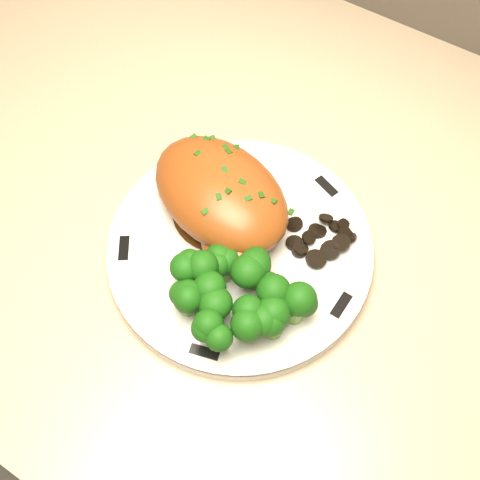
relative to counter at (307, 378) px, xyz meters
The scene contains 11 objects.
counter is the anchor object (origin of this frame).
plate 0.43m from the counter, 146.54° to the right, with size 0.24×0.24×0.02m, color silver.
rim_accent_0 0.43m from the counter, 139.70° to the left, with size 0.03×0.01×0.00m, color black.
rim_accent_1 0.45m from the counter, behind, with size 0.03×0.01×0.00m, color black.
rim_accent_2 0.47m from the counter, 146.11° to the right, with size 0.03×0.01×0.00m, color black.
rim_accent_3 0.45m from the counter, 109.57° to the right, with size 0.03×0.01×0.00m, color black.
rim_accent_4 0.43m from the counter, 71.81° to the right, with size 0.03×0.01×0.00m, color black.
gravy_pool 0.44m from the counter, 164.10° to the right, with size 0.09×0.09×0.00m, color #3C200B.
chicken_breast 0.46m from the counter, 161.86° to the right, with size 0.16×0.13×0.06m.
mushroom_pile 0.43m from the counter, 156.53° to the right, with size 0.07×0.05×0.02m.
broccoli_florets 0.46m from the counter, 116.46° to the right, with size 0.11×0.09×0.04m.
Camera 1 is at (-0.19, 1.39, 1.31)m, focal length 45.00 mm.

